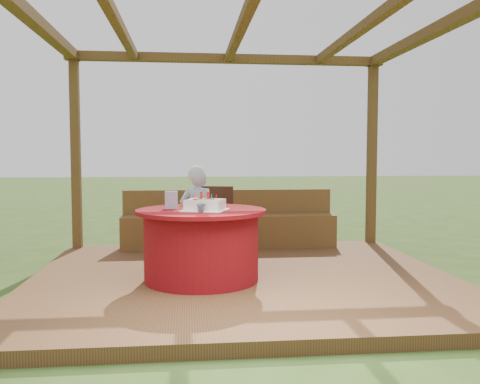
% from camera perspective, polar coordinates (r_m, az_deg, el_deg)
% --- Properties ---
extents(ground, '(60.00, 60.00, 0.00)m').
position_cam_1_polar(ground, '(5.60, 0.27, -10.44)').
color(ground, '#2C4717').
rests_on(ground, ground).
extents(deck, '(4.50, 4.00, 0.12)m').
position_cam_1_polar(deck, '(5.59, 0.27, -9.84)').
color(deck, brown).
rests_on(deck, ground).
extents(pergola, '(4.50, 4.00, 2.72)m').
position_cam_1_polar(pergola, '(5.52, 0.28, 14.55)').
color(pergola, brown).
rests_on(pergola, deck).
extents(bench, '(3.00, 0.42, 0.80)m').
position_cam_1_polar(bench, '(7.21, -1.21, -4.07)').
color(bench, brown).
rests_on(bench, deck).
extents(table, '(1.33, 1.33, 0.74)m').
position_cam_1_polar(table, '(5.27, -4.36, -5.87)').
color(table, maroon).
rests_on(table, deck).
extents(chair, '(0.56, 0.56, 0.91)m').
position_cam_1_polar(chair, '(6.29, -3.05, -3.00)').
color(chair, '#3D2013').
rests_on(chair, deck).
extents(elderly_woman, '(0.45, 0.33, 1.17)m').
position_cam_1_polar(elderly_woman, '(6.06, -4.85, -2.44)').
color(elderly_woman, '#9BC6E6').
rests_on(elderly_woman, deck).
extents(birthday_cake, '(0.53, 0.53, 0.18)m').
position_cam_1_polar(birthday_cake, '(5.12, -3.95, -1.44)').
color(birthday_cake, white).
rests_on(birthday_cake, table).
extents(gift_bag, '(0.13, 0.08, 0.18)m').
position_cam_1_polar(gift_bag, '(5.32, -7.73, -0.89)').
color(gift_bag, '#C982AE').
rests_on(gift_bag, table).
extents(drinking_glass, '(0.11, 0.11, 0.08)m').
position_cam_1_polar(drinking_glass, '(4.94, -4.37, -1.82)').
color(drinking_glass, silver).
rests_on(drinking_glass, table).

